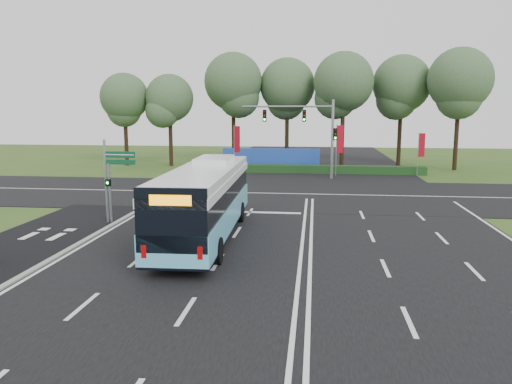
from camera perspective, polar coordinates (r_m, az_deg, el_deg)
ground at (r=24.78m, az=5.40°, el=-4.91°), size 120.00×120.00×0.00m
road_main at (r=24.78m, az=5.40°, el=-4.87°), size 20.00×120.00×0.04m
road_cross at (r=36.53m, az=5.87°, el=-0.26°), size 120.00×14.00×0.05m
bike_path at (r=25.45m, az=-24.33°, el=-5.27°), size 5.00×18.00×0.06m
kerb_strip at (r=24.30m, az=-19.46°, el=-5.56°), size 0.25×18.00×0.12m
city_bus at (r=23.81m, az=-5.80°, el=-0.96°), size 3.06×12.85×3.67m
pedestrian_signal at (r=27.97m, az=-16.40°, el=0.14°), size 0.30×0.41×3.29m
street_sign at (r=27.78m, az=-16.16°, el=2.23°), size 1.77×0.19×4.55m
banner_flag_left at (r=47.77m, az=-2.27°, el=5.70°), size 0.64×0.33×4.70m
banner_flag_mid at (r=47.24m, az=9.47°, el=5.62°), size 0.69×0.25×4.80m
banner_flag_right at (r=48.68m, az=18.32°, el=4.86°), size 0.60×0.09×4.08m
traffic_light_gantry at (r=44.54m, az=6.43°, el=7.45°), size 8.41×0.28×7.00m
hedge at (r=48.85m, az=6.13°, el=2.60°), size 22.00×1.20×0.80m
blue_hoarding at (r=51.46m, az=1.71°, el=3.78°), size 10.00×0.30×2.20m
eucalyptus_row at (r=55.05m, az=5.69°, el=12.02°), size 40.93×10.21×12.44m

